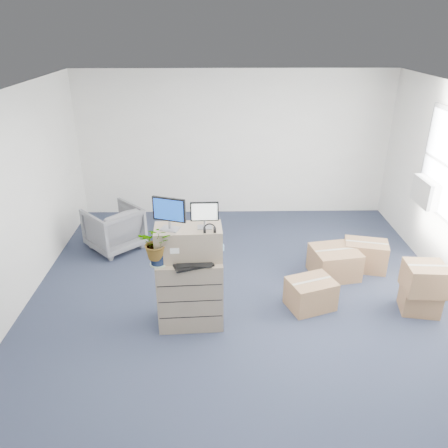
{
  "coord_description": "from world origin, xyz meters",
  "views": [
    {
      "loc": [
        -0.35,
        -4.77,
        3.56
      ],
      "look_at": [
        -0.25,
        0.4,
        1.15
      ],
      "focal_mm": 35.0,
      "sensor_mm": 36.0,
      "label": 1
    }
  ],
  "objects": [
    {
      "name": "filing_cabinet_lower",
      "position": [
        -0.69,
        -0.14,
        0.47
      ],
      "size": [
        0.83,
        0.54,
        0.94
      ],
      "primitive_type": "cube",
      "rotation": [
        0.0,
        0.0,
        0.06
      ],
      "color": "gray",
      "rests_on": "ground"
    },
    {
      "name": "cardboard_boxes",
      "position": [
        1.69,
        0.61,
        0.26
      ],
      "size": [
        2.08,
        1.69,
        0.73
      ],
      "color": "#967148",
      "rests_on": "ground"
    },
    {
      "name": "potted_plant",
      "position": [
        -1.05,
        -0.26,
        1.17
      ],
      "size": [
        0.45,
        0.48,
        0.41
      ],
      "rotation": [
        0.0,
        0.0,
        0.06
      ],
      "color": "#8BA686",
      "rests_on": "filing_cabinet_lower"
    },
    {
      "name": "office_chair",
      "position": [
        -2.1,
        1.95,
        0.41
      ],
      "size": [
        1.09,
        1.09,
        0.82
      ],
      "primitive_type": "imported",
      "rotation": [
        0.0,
        0.0,
        3.9
      ],
      "color": "#555559",
      "rests_on": "ground"
    },
    {
      "name": "water_bottle",
      "position": [
        -0.63,
        -0.05,
        1.04
      ],
      "size": [
        0.06,
        0.06,
        0.21
      ],
      "primitive_type": "cylinder",
      "color": "gray",
      "rests_on": "filing_cabinet_lower"
    },
    {
      "name": "keyboard",
      "position": [
        -0.63,
        -0.31,
        0.95
      ],
      "size": [
        0.5,
        0.34,
        0.02
      ],
      "primitive_type": "cube",
      "rotation": [
        0.0,
        0.0,
        0.34
      ],
      "color": "black",
      "rests_on": "filing_cabinet_lower"
    },
    {
      "name": "monitor_left",
      "position": [
        -0.9,
        -0.14,
        1.56
      ],
      "size": [
        0.39,
        0.21,
        0.4
      ],
      "rotation": [
        0.0,
        0.0,
        -0.33
      ],
      "color": "#99999E",
      "rests_on": "filing_cabinet_upper"
    },
    {
      "name": "monitor_right",
      "position": [
        -0.49,
        -0.1,
        1.52
      ],
      "size": [
        0.33,
        0.13,
        0.33
      ],
      "rotation": [
        0.0,
        0.0,
        0.03
      ],
      "color": "#99999E",
      "rests_on": "filing_cabinet_upper"
    },
    {
      "name": "ac_unit",
      "position": [
        2.87,
        1.4,
        1.2
      ],
      "size": [
        0.24,
        0.6,
        0.4
      ],
      "primitive_type": "cube",
      "color": "silver",
      "rests_on": "wall_right"
    },
    {
      "name": "headphones",
      "position": [
        -0.43,
        -0.22,
        1.38
      ],
      "size": [
        0.14,
        0.02,
        0.14
      ],
      "primitive_type": "torus",
      "rotation": [
        1.57,
        0.0,
        0.06
      ],
      "color": "black",
      "rests_on": "filing_cabinet_upper"
    },
    {
      "name": "wall_back",
      "position": [
        0.0,
        3.51,
        1.4
      ],
      "size": [
        6.0,
        0.02,
        2.8
      ],
      "primitive_type": "cube",
      "color": "silver",
      "rests_on": "ground"
    },
    {
      "name": "tissue_box",
      "position": [
        -0.38,
        -0.02,
        1.03
      ],
      "size": [
        0.24,
        0.18,
        0.08
      ],
      "primitive_type": "cube",
      "rotation": [
        0.0,
        0.0,
        0.37
      ],
      "color": "#3F9BD7",
      "rests_on": "external_drive"
    },
    {
      "name": "external_drive",
      "position": [
        -0.37,
        0.04,
        0.96
      ],
      "size": [
        0.18,
        0.15,
        0.05
      ],
      "primitive_type": "cube",
      "rotation": [
        0.0,
        0.0,
        -0.18
      ],
      "color": "black",
      "rests_on": "filing_cabinet_lower"
    },
    {
      "name": "mouse",
      "position": [
        -0.39,
        -0.2,
        0.95
      ],
      "size": [
        0.11,
        0.09,
        0.03
      ],
      "primitive_type": "ellipsoid",
      "rotation": [
        0.0,
        0.0,
        0.37
      ],
      "color": "silver",
      "rests_on": "filing_cabinet_lower"
    },
    {
      "name": "filing_cabinet_upper",
      "position": [
        -0.69,
        -0.09,
        1.14
      ],
      "size": [
        0.83,
        0.45,
        0.4
      ],
      "primitive_type": "cube",
      "rotation": [
        0.0,
        0.0,
        0.06
      ],
      "color": "gray",
      "rests_on": "filing_cabinet_lower"
    },
    {
      "name": "phone_dock",
      "position": [
        -0.75,
        -0.08,
        0.98
      ],
      "size": [
        0.06,
        0.05,
        0.12
      ],
      "rotation": [
        0.0,
        0.0,
        0.06
      ],
      "color": "silver",
      "rests_on": "filing_cabinet_lower"
    },
    {
      "name": "ground",
      "position": [
        0.0,
        0.0,
        0.0
      ],
      "size": [
        7.0,
        7.0,
        0.0
      ],
      "primitive_type": "plane",
      "color": "#22293E",
      "rests_on": "ground"
    }
  ]
}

